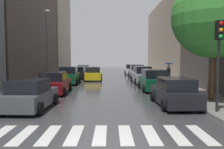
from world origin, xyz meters
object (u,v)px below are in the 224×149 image
object	(u,v)px
parked_car_right_fourth	(137,72)
pedestrian_foreground	(169,69)
parked_car_right_fifth	(131,70)
parked_car_right_second	(153,81)
lamp_post_left	(47,42)
parked_car_left_fifth	(84,70)
traffic_light_right_corner	(219,46)
parked_car_left_second	(55,83)
parked_car_left_third	(69,76)
taxi_midroad	(93,74)
parked_car_right_nearest	(175,93)
parked_car_left_nearest	(30,95)
parked_car_left_fourth	(79,73)
street_tree_right	(214,16)
parked_car_right_third	(142,75)

from	to	relation	value
parked_car_right_fourth	pedestrian_foreground	distance (m)	10.49
parked_car_right_fifth	parked_car_right_second	bearing A→B (deg)	-177.24
pedestrian_foreground	lamp_post_left	bearing A→B (deg)	-38.84
parked_car_left_fifth	traffic_light_right_corner	bearing A→B (deg)	-162.42
parked_car_left_second	parked_car_left_third	distance (m)	6.49
parked_car_left_third	taxi_midroad	bearing A→B (deg)	-31.16
parked_car_left_third	parked_car_left_second	bearing A→B (deg)	178.33
parked_car_right_nearest	parked_car_right_second	distance (m)	6.28
parked_car_right_fifth	pedestrian_foreground	xyz separation A→B (m)	(1.98, -16.75, 0.89)
parked_car_left_nearest	parked_car_right_second	size ratio (longest dim) A/B	0.95
parked_car_left_fourth	parked_car_right_fifth	world-z (taller)	parked_car_right_fifth
lamp_post_left	street_tree_right	bearing A→B (deg)	-33.56
taxi_midroad	parked_car_left_nearest	bearing A→B (deg)	170.41
taxi_midroad	pedestrian_foreground	size ratio (longest dim) A/B	2.23
parked_car_left_nearest	parked_car_left_fourth	bearing A→B (deg)	2.39
parked_car_left_third	parked_car_left_fifth	xyz separation A→B (m)	(0.17, 12.32, -0.10)
parked_car_right_nearest	parked_car_right_second	bearing A→B (deg)	-0.83
parked_car_left_second	parked_car_right_third	size ratio (longest dim) A/B	0.95
parked_car_left_nearest	parked_car_left_fifth	bearing A→B (deg)	2.23
parked_car_left_third	parked_car_left_fifth	bearing A→B (deg)	-2.84
parked_car_right_fourth	parked_car_right_fifth	distance (m)	6.44
parked_car_right_fifth	traffic_light_right_corner	world-z (taller)	traffic_light_right_corner
parked_car_left_second	parked_car_left_fourth	world-z (taller)	parked_car_left_second
parked_car_right_third	street_tree_right	bearing A→B (deg)	-167.75
parked_car_left_third	lamp_post_left	size ratio (longest dim) A/B	0.62
parked_car_right_nearest	parked_car_right_fifth	bearing A→B (deg)	-0.67
pedestrian_foreground	street_tree_right	distance (m)	8.14
taxi_midroad	parked_car_left_third	bearing A→B (deg)	148.88
parked_car_right_fourth	taxi_midroad	xyz separation A→B (m)	(-5.65, -3.29, -0.06)
parked_car_left_fifth	street_tree_right	size ratio (longest dim) A/B	0.63
street_tree_right	traffic_light_right_corner	bearing A→B (deg)	-109.09
parked_car_left_nearest	lamp_post_left	world-z (taller)	lamp_post_left
parked_car_right_fourth	lamp_post_left	bearing A→B (deg)	133.49
street_tree_right	parked_car_right_fifth	bearing A→B (deg)	96.62
parked_car_left_fourth	lamp_post_left	world-z (taller)	lamp_post_left
taxi_midroad	lamp_post_left	xyz separation A→B (m)	(-3.85, -6.30, 3.43)
parked_car_right_third	street_tree_right	size ratio (longest dim) A/B	0.63
parked_car_right_third	street_tree_right	distance (m)	12.08
parked_car_right_nearest	lamp_post_left	distance (m)	13.59
parked_car_left_fourth	pedestrian_foreground	size ratio (longest dim) A/B	2.14
parked_car_right_nearest	street_tree_right	xyz separation A→B (m)	(2.54, 1.03, 4.44)
parked_car_right_fourth	parked_car_right_fifth	world-z (taller)	parked_car_right_fourth
parked_car_right_third	lamp_post_left	xyz separation A→B (m)	(-9.30, -2.91, 3.35)
pedestrian_foreground	parked_car_left_fifth	bearing A→B (deg)	-93.33
parked_car_left_second	parked_car_right_fifth	world-z (taller)	parked_car_right_fifth
parked_car_right_fourth	street_tree_right	bearing A→B (deg)	-173.42
parked_car_left_third	parked_car_left_fifth	distance (m)	12.32
parked_car_right_third	parked_car_right_fourth	xyz separation A→B (m)	(0.19, 6.68, -0.01)
parked_car_left_nearest	parked_car_left_third	size ratio (longest dim) A/B	0.94
street_tree_right	parked_car_left_second	bearing A→B (deg)	160.09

